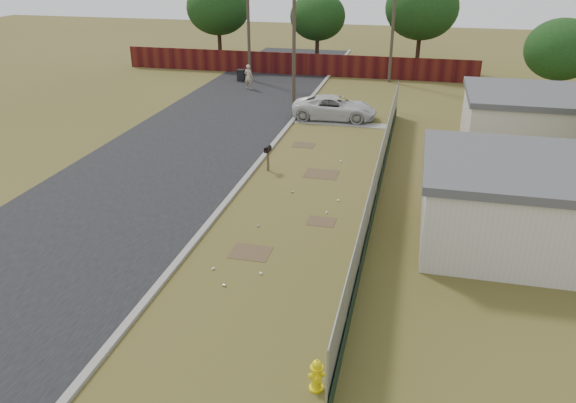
% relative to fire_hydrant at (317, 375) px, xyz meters
% --- Properties ---
extents(ground, '(120.00, 120.00, 0.00)m').
position_rel_fire_hydrant_xyz_m(ground, '(-2.70, 11.06, -0.42)').
color(ground, brown).
rests_on(ground, ground).
extents(street, '(15.10, 60.00, 0.12)m').
position_rel_fire_hydrant_xyz_m(street, '(-9.46, 19.11, -0.40)').
color(street, black).
rests_on(street, ground).
extents(chainlink_fence, '(0.10, 27.06, 2.02)m').
position_rel_fire_hydrant_xyz_m(chainlink_fence, '(0.42, 12.09, 0.38)').
color(chainlink_fence, '#95989D').
rests_on(chainlink_fence, ground).
extents(privacy_fence, '(30.00, 0.12, 1.80)m').
position_rel_fire_hydrant_xyz_m(privacy_fence, '(-8.70, 36.06, 0.48)').
color(privacy_fence, '#4E1610').
rests_on(privacy_fence, ground).
extents(utility_poles, '(12.60, 8.24, 9.00)m').
position_rel_fire_hydrant_xyz_m(utility_poles, '(-6.37, 31.73, 4.27)').
color(utility_poles, '#43382D').
rests_on(utility_poles, ground).
extents(houses, '(9.30, 17.24, 3.10)m').
position_rel_fire_hydrant_xyz_m(houses, '(7.00, 14.19, 1.14)').
color(houses, beige).
rests_on(houses, ground).
extents(horizon_trees, '(33.32, 31.94, 7.78)m').
position_rel_fire_hydrant_xyz_m(horizon_trees, '(-1.86, 34.62, 4.21)').
color(horizon_trees, '#332117').
rests_on(horizon_trees, ground).
extents(fire_hydrant, '(0.47, 0.47, 0.90)m').
position_rel_fire_hydrant_xyz_m(fire_hydrant, '(0.00, 0.00, 0.00)').
color(fire_hydrant, yellow).
rests_on(fire_hydrant, ground).
extents(mailbox, '(0.26, 0.54, 1.24)m').
position_rel_fire_hydrant_xyz_m(mailbox, '(-4.99, 13.92, 0.56)').
color(mailbox, brown).
rests_on(mailbox, ground).
extents(pickup_truck, '(5.28, 2.62, 1.44)m').
position_rel_fire_hydrant_xyz_m(pickup_truck, '(-3.29, 23.52, 0.30)').
color(pickup_truck, silver).
rests_on(pickup_truck, ground).
extents(pedestrian, '(0.74, 0.55, 1.85)m').
position_rel_fire_hydrant_xyz_m(pedestrian, '(-10.90, 30.11, 0.50)').
color(pedestrian, tan).
rests_on(pedestrian, ground).
extents(trash_bin, '(0.60, 0.66, 0.92)m').
position_rel_fire_hydrant_xyz_m(trash_bin, '(-12.32, 32.66, 0.05)').
color(trash_bin, black).
rests_on(trash_bin, ground).
extents(scattered_litter, '(3.36, 12.23, 0.07)m').
position_rel_fire_hydrant_xyz_m(scattered_litter, '(-2.78, 8.72, -0.38)').
color(scattered_litter, white).
rests_on(scattered_litter, ground).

